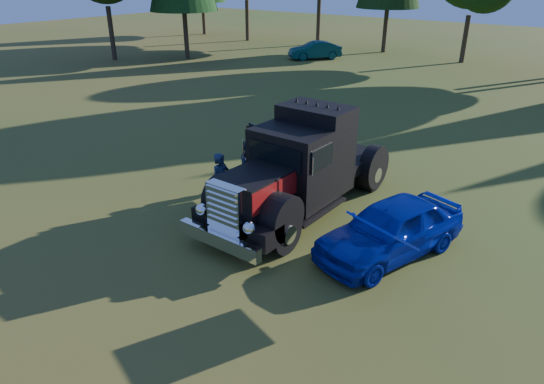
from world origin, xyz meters
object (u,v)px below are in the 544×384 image
at_px(spectator_near, 222,183).
at_px(diamond_t_truck, 298,171).
at_px(hotrod_coupe, 390,229).
at_px(spectator_far, 250,166).
at_px(distant_teal_car, 315,50).

bearing_deg(spectator_near, diamond_t_truck, -50.25).
relative_size(hotrod_coupe, spectator_far, 2.78).
xyz_separation_m(spectator_near, distant_teal_car, (-12.31, 23.97, -0.22)).
relative_size(diamond_t_truck, spectator_far, 4.43).
relative_size(diamond_t_truck, hotrod_coupe, 1.59).
distance_m(hotrod_coupe, distant_teal_car, 28.91).
distance_m(hotrod_coupe, spectator_far, 5.38).
bearing_deg(hotrod_coupe, distant_teal_car, 126.64).
height_order(diamond_t_truck, distant_teal_car, diamond_t_truck).
bearing_deg(spectator_far, diamond_t_truck, -87.80).
relative_size(hotrod_coupe, distant_teal_car, 1.10).
height_order(spectator_far, distant_teal_car, spectator_far).
distance_m(spectator_near, distant_teal_car, 26.94).
height_order(hotrod_coupe, distant_teal_car, hotrod_coupe).
distance_m(spectator_near, spectator_far, 1.73).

